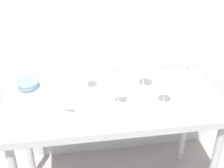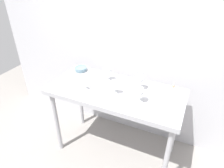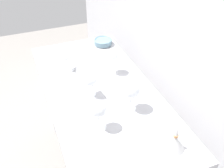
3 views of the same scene
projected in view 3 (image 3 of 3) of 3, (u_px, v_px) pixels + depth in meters
The scene contains 11 objects.
back_wall at pixel (179, 18), 1.51m from camera, with size 3.80×0.04×2.60m, color #B6B6BB.
steel_counter at pixel (101, 104), 1.67m from camera, with size 1.40×0.65×0.90m.
wine_glass_near_right at pixel (98, 109), 1.28m from camera, with size 0.09×0.09×0.18m.
wine_glass_near_center at pixel (90, 80), 1.50m from camera, with size 0.09×0.09×0.16m.
wine_glass_far_left at pixel (111, 56), 1.69m from camera, with size 0.09×0.09×0.18m.
wine_glass_far_right at pixel (131, 90), 1.39m from camera, with size 0.10×0.10×0.19m.
wine_glass_near_left at pixel (68, 57), 1.73m from camera, with size 0.08×0.08×0.15m.
tasting_sheet_upper at pixel (92, 67), 1.82m from camera, with size 0.20×0.22×0.00m, color white.
tasting_sheet_lower at pixel (122, 89), 1.62m from camera, with size 0.19×0.26×0.00m, color white.
tasting_bowl at pixel (103, 42), 2.07m from camera, with size 0.15×0.15×0.05m.
decanter_funnel at pixel (175, 142), 1.23m from camera, with size 0.11×0.11×0.14m.
Camera 3 is at (1.19, -0.40, 1.90)m, focal length 41.51 mm.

